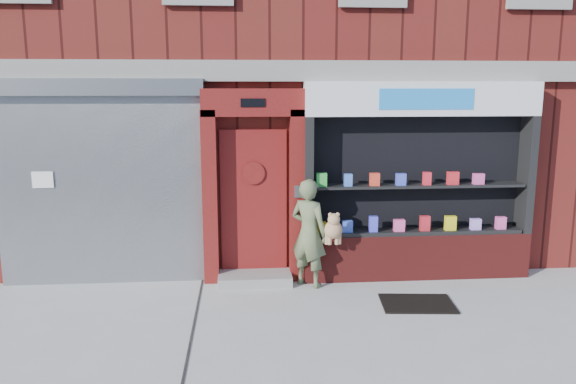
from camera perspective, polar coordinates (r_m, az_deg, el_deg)
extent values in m
plane|color=#9E9E99|center=(7.10, 3.23, -13.74)|extent=(80.00, 80.00, 0.00)
cube|color=#591714|center=(12.47, -0.51, 15.63)|extent=(12.00, 8.00, 8.00)
cube|color=gray|center=(8.37, 1.61, 12.19)|extent=(12.00, 0.16, 0.30)
cube|color=gray|center=(8.72, -18.46, 0.03)|extent=(3.00, 0.10, 2.80)
cube|color=slate|center=(8.53, -19.16, 10.04)|extent=(3.10, 0.30, 0.24)
cube|color=white|center=(8.86, -23.66, 1.15)|extent=(0.30, 0.01, 0.24)
cube|color=#540F0E|center=(8.43, -7.92, -0.57)|extent=(0.22, 0.28, 2.60)
cube|color=#540F0E|center=(8.45, 0.91, -0.43)|extent=(0.22, 0.28, 2.60)
cube|color=#540F0E|center=(8.26, -3.61, 9.07)|extent=(1.50, 0.28, 0.40)
cube|color=black|center=(8.11, -3.59, 9.04)|extent=(0.35, 0.01, 0.12)
cube|color=maroon|center=(8.54, -3.51, -1.01)|extent=(1.00, 0.06, 2.20)
cylinder|color=black|center=(8.42, -3.53, 1.93)|extent=(0.28, 0.02, 0.28)
cylinder|color=#540F0E|center=(8.41, -3.53, 1.92)|extent=(0.34, 0.02, 0.34)
cube|color=gray|center=(8.59, -3.38, -8.75)|extent=(1.10, 0.55, 0.15)
cube|color=slate|center=(8.29, 1.02, 0.05)|extent=(0.10, 0.02, 0.18)
cube|color=maroon|center=(9.00, 12.81, -6.25)|extent=(3.50, 0.40, 0.70)
cube|color=black|center=(8.36, 2.05, 1.53)|extent=(0.12, 0.40, 1.80)
cube|color=black|center=(9.38, 23.04, 1.68)|extent=(0.12, 0.40, 1.80)
cube|color=black|center=(8.89, 12.79, 1.82)|extent=(3.30, 0.03, 1.80)
cube|color=black|center=(8.89, 12.91, -3.91)|extent=(3.20, 0.36, 0.06)
cube|color=black|center=(8.74, 13.11, 0.66)|extent=(3.20, 0.36, 0.04)
cube|color=white|center=(8.62, 13.48, 9.20)|extent=(3.50, 0.40, 0.50)
cube|color=blue|center=(8.42, 13.92, 9.16)|extent=(1.40, 0.01, 0.30)
cube|color=yellow|center=(8.46, 3.36, -3.61)|extent=(0.15, 0.09, 0.17)
cube|color=blue|center=(8.52, 6.03, -3.50)|extent=(0.16, 0.09, 0.18)
cube|color=#4547EC|center=(8.60, 8.66, -3.23)|extent=(0.12, 0.09, 0.24)
cube|color=#F5519C|center=(8.71, 11.22, -3.34)|extent=(0.16, 0.09, 0.18)
cube|color=red|center=(8.82, 13.73, -3.10)|extent=(0.14, 0.09, 0.23)
cube|color=yellow|center=(8.95, 16.16, -3.05)|extent=(0.17, 0.09, 0.22)
cube|color=#B989F7|center=(9.11, 18.51, -3.11)|extent=(0.15, 0.09, 0.17)
cube|color=#E84DA1|center=(9.27, 20.79, -2.95)|extent=(0.15, 0.09, 0.19)
cube|color=green|center=(8.31, 3.42, 1.25)|extent=(0.16, 0.09, 0.20)
cube|color=#3F6FD7|center=(8.38, 6.13, 1.22)|extent=(0.12, 0.09, 0.18)
cube|color=#EA4029|center=(8.46, 8.79, 1.28)|extent=(0.14, 0.09, 0.19)
cube|color=blue|center=(8.56, 11.39, 1.27)|extent=(0.14, 0.09, 0.18)
cube|color=red|center=(8.68, 13.93, 1.34)|extent=(0.11, 0.09, 0.19)
cube|color=red|center=(8.82, 16.40, 1.36)|extent=(0.17, 0.09, 0.19)
cube|color=#E64C9B|center=(8.97, 18.78, 1.28)|extent=(0.16, 0.09, 0.16)
imported|color=#596542|center=(8.28, 2.14, -4.17)|extent=(0.70, 0.67, 1.62)
sphere|color=#AA7E55|center=(8.18, 4.62, -3.83)|extent=(0.27, 0.27, 0.27)
sphere|color=#AA7E55|center=(8.10, 4.69, -2.80)|extent=(0.18, 0.18, 0.18)
sphere|color=#AA7E55|center=(8.07, 4.32, -2.32)|extent=(0.06, 0.06, 0.06)
sphere|color=#AA7E55|center=(8.09, 5.07, -2.30)|extent=(0.06, 0.06, 0.06)
cylinder|color=#AA7E55|center=(8.20, 3.98, -4.76)|extent=(0.06, 0.06, 0.16)
cylinder|color=#AA7E55|center=(8.23, 5.22, -4.73)|extent=(0.06, 0.06, 0.16)
cylinder|color=#AA7E55|center=(8.19, 4.25, -4.79)|extent=(0.06, 0.06, 0.16)
cylinder|color=#AA7E55|center=(8.21, 5.00, -4.77)|extent=(0.06, 0.06, 0.16)
cube|color=black|center=(8.01, 13.00, -10.98)|extent=(1.04, 0.77, 0.02)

